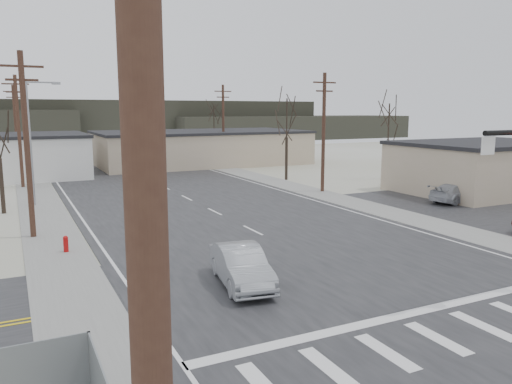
% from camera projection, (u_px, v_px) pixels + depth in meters
% --- Properties ---
extents(ground, '(140.00, 140.00, 0.00)m').
position_uv_depth(ground, '(332.00, 270.00, 21.88)').
color(ground, silver).
rests_on(ground, ground).
extents(main_road, '(18.00, 110.00, 0.05)m').
position_uv_depth(main_road, '(209.00, 209.00, 35.15)').
color(main_road, black).
rests_on(main_road, ground).
extents(cross_road, '(90.00, 10.00, 0.04)m').
position_uv_depth(cross_road, '(332.00, 270.00, 21.88)').
color(cross_road, black).
rests_on(cross_road, ground).
extents(sidewalk_left, '(3.00, 90.00, 0.06)m').
position_uv_depth(sidewalk_left, '(42.00, 210.00, 34.94)').
color(sidewalk_left, gray).
rests_on(sidewalk_left, ground).
extents(sidewalk_right, '(3.00, 90.00, 0.06)m').
position_uv_depth(sidewalk_right, '(301.00, 189.00, 44.20)').
color(sidewalk_right, gray).
rests_on(sidewalk_right, ground).
extents(fire_hydrant, '(0.24, 0.24, 0.87)m').
position_uv_depth(fire_hydrant, '(66.00, 244.00, 24.43)').
color(fire_hydrant, '#A50C0C').
rests_on(fire_hydrant, ground).
extents(building_right_far, '(26.30, 14.30, 4.30)m').
position_uv_depth(building_right_far, '(201.00, 147.00, 64.83)').
color(building_right_far, tan).
rests_on(building_right_far, ground).
extents(building_lot, '(14.30, 10.30, 4.30)m').
position_uv_depth(building_lot, '(484.00, 167.00, 42.63)').
color(building_lot, tan).
rests_on(building_lot, ground).
extents(upole_left_a, '(2.20, 0.30, 10.00)m').
position_uv_depth(upole_left_a, '(151.00, 348.00, 3.62)').
color(upole_left_a, '#412A1E').
rests_on(upole_left_a, ground).
extents(upole_left_b, '(2.20, 0.30, 10.00)m').
position_uv_depth(upole_left_b, '(27.00, 143.00, 26.63)').
color(upole_left_b, '#412A1E').
rests_on(upole_left_b, ground).
extents(upole_left_c, '(2.20, 0.30, 10.00)m').
position_uv_depth(upole_left_c, '(19.00, 130.00, 44.33)').
color(upole_left_c, '#412A1E').
rests_on(upole_left_c, ground).
extents(upole_left_d, '(2.20, 0.30, 10.00)m').
position_uv_depth(upole_left_d, '(15.00, 124.00, 62.02)').
color(upole_left_d, '#412A1E').
rests_on(upole_left_d, ground).
extents(upole_right_a, '(2.20, 0.30, 10.00)m').
position_uv_depth(upole_right_a, '(324.00, 131.00, 41.98)').
color(upole_right_a, '#412A1E').
rests_on(upole_right_a, ground).
extents(upole_right_b, '(2.20, 0.30, 10.00)m').
position_uv_depth(upole_right_b, '(223.00, 124.00, 61.45)').
color(upole_right_b, '#412A1E').
rests_on(upole_right_b, ground).
extents(streetlight_main, '(2.40, 0.25, 9.00)m').
position_uv_depth(streetlight_main, '(33.00, 136.00, 35.80)').
color(streetlight_main, gray).
rests_on(streetlight_main, ground).
extents(tree_right_mid, '(3.74, 3.74, 8.33)m').
position_uv_depth(tree_right_mid, '(287.00, 120.00, 49.38)').
color(tree_right_mid, '#31241E').
rests_on(tree_right_mid, ground).
extents(tree_right_far, '(3.52, 3.52, 7.84)m').
position_uv_depth(tree_right_far, '(214.00, 119.00, 73.54)').
color(tree_right_far, '#31241E').
rests_on(tree_right_far, ground).
extents(tree_lot, '(3.52, 3.52, 7.84)m').
position_uv_depth(tree_lot, '(389.00, 124.00, 50.05)').
color(tree_lot, '#31241E').
rests_on(tree_lot, ground).
extents(hill_center, '(80.00, 18.00, 9.00)m').
position_uv_depth(hill_center, '(142.00, 121.00, 112.65)').
color(hill_center, '#333026').
rests_on(hill_center, ground).
extents(hill_right, '(60.00, 18.00, 5.50)m').
position_uv_depth(hill_right, '(290.00, 127.00, 122.91)').
color(hill_right, '#333026').
rests_on(hill_right, ground).
extents(sedan_crossing, '(2.39, 4.92, 1.55)m').
position_uv_depth(sedan_crossing, '(241.00, 266.00, 19.83)').
color(sedan_crossing, gray).
rests_on(sedan_crossing, main_road).
extents(car_far_a, '(3.18, 5.08, 1.37)m').
position_uv_depth(car_far_a, '(132.00, 165.00, 56.67)').
color(car_far_a, black).
rests_on(car_far_a, main_road).
extents(car_far_b, '(3.15, 4.33, 1.37)m').
position_uv_depth(car_far_b, '(82.00, 152.00, 75.48)').
color(car_far_b, black).
rests_on(car_far_b, main_road).
extents(car_parked_silver, '(5.13, 2.48, 1.44)m').
position_uv_depth(car_parked_silver, '(458.00, 193.00, 37.67)').
color(car_parked_silver, '#AAAEB5').
rests_on(car_parked_silver, parking_lot).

